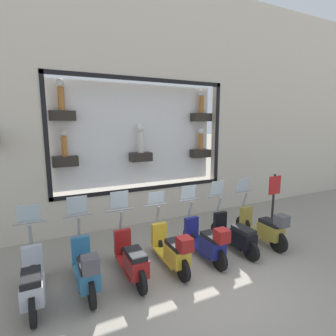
{
  "coord_description": "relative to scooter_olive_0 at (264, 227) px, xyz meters",
  "views": [
    {
      "loc": [
        -4.24,
        2.92,
        3.21
      ],
      "look_at": [
        2.06,
        -0.17,
        2.01
      ],
      "focal_mm": 28.0,
      "sensor_mm": 36.0,
      "label": 1
    }
  ],
  "objects": [
    {
      "name": "scooter_silver_6",
      "position": [
        0.06,
        5.5,
        -0.04
      ],
      "size": [
        1.8,
        0.61,
        1.63
      ],
      "color": "black",
      "rests_on": "ground_plane"
    },
    {
      "name": "ground_plane",
      "position": [
        -0.55,
        2.28,
        -0.48
      ],
      "size": [
        120.0,
        120.0,
        0.0
      ],
      "primitive_type": "plane",
      "color": "gray"
    },
    {
      "name": "building_facade",
      "position": [
        3.05,
        2.28,
        3.3
      ],
      "size": [
        1.25,
        36.0,
        7.45
      ],
      "color": "beige",
      "rests_on": "ground_plane"
    },
    {
      "name": "scooter_navy_2",
      "position": [
        -0.01,
        1.83,
        -0.01
      ],
      "size": [
        1.8,
        0.6,
        1.63
      ],
      "color": "black",
      "rests_on": "ground_plane"
    },
    {
      "name": "scooter_black_1",
      "position": [
        0.06,
        0.92,
        -0.05
      ],
      "size": [
        1.8,
        0.6,
        1.66
      ],
      "color": "black",
      "rests_on": "ground_plane"
    },
    {
      "name": "scooter_red_4",
      "position": [
        0.06,
        3.66,
        -0.04
      ],
      "size": [
        1.8,
        0.6,
        1.69
      ],
      "color": "black",
      "rests_on": "ground_plane"
    },
    {
      "name": "shop_sign_post",
      "position": [
        0.62,
        -0.98,
        0.45
      ],
      "size": [
        0.36,
        0.45,
        1.72
      ],
      "color": "#232326",
      "rests_on": "ground_plane"
    },
    {
      "name": "scooter_yellow_3",
      "position": [
        -0.01,
        2.75,
        -0.01
      ],
      "size": [
        1.8,
        0.6,
        1.57
      ],
      "color": "black",
      "rests_on": "ground_plane"
    },
    {
      "name": "scooter_teal_5",
      "position": [
        0.0,
        4.58,
        0.01
      ],
      "size": [
        1.81,
        0.61,
        1.69
      ],
      "color": "black",
      "rests_on": "ground_plane"
    },
    {
      "name": "scooter_olive_0",
      "position": [
        0.0,
        0.0,
        0.0
      ],
      "size": [
        1.8,
        0.61,
        1.64
      ],
      "color": "black",
      "rests_on": "ground_plane"
    }
  ]
}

